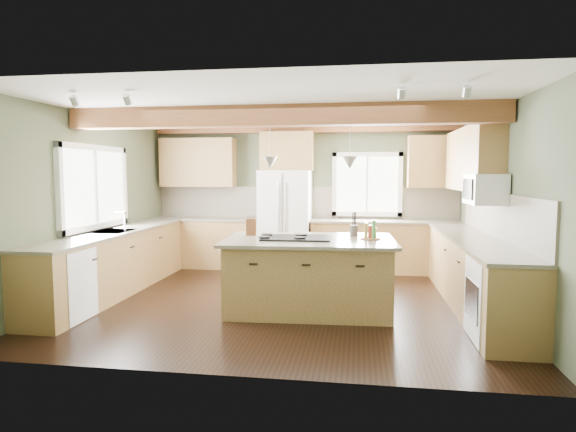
# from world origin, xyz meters

# --- Properties ---
(floor) EXTENTS (5.60, 5.60, 0.00)m
(floor) POSITION_xyz_m (0.00, 0.00, 0.00)
(floor) COLOR black
(floor) RESTS_ON ground
(ceiling) EXTENTS (5.60, 5.60, 0.00)m
(ceiling) POSITION_xyz_m (0.00, 0.00, 2.60)
(ceiling) COLOR silver
(ceiling) RESTS_ON wall_back
(wall_back) EXTENTS (5.60, 0.00, 5.60)m
(wall_back) POSITION_xyz_m (0.00, 2.50, 1.30)
(wall_back) COLOR #465139
(wall_back) RESTS_ON ground
(wall_left) EXTENTS (0.00, 5.00, 5.00)m
(wall_left) POSITION_xyz_m (-2.80, 0.00, 1.30)
(wall_left) COLOR #465139
(wall_left) RESTS_ON ground
(wall_right) EXTENTS (0.00, 5.00, 5.00)m
(wall_right) POSITION_xyz_m (2.80, 0.00, 1.30)
(wall_right) COLOR #465139
(wall_right) RESTS_ON ground
(ceiling_beam) EXTENTS (5.55, 0.26, 0.26)m
(ceiling_beam) POSITION_xyz_m (0.00, -0.36, 2.47)
(ceiling_beam) COLOR brown
(ceiling_beam) RESTS_ON ceiling
(soffit_trim) EXTENTS (5.55, 0.20, 0.10)m
(soffit_trim) POSITION_xyz_m (0.00, 2.40, 2.54)
(soffit_trim) COLOR brown
(soffit_trim) RESTS_ON ceiling
(backsplash_back) EXTENTS (5.58, 0.03, 0.58)m
(backsplash_back) POSITION_xyz_m (0.00, 2.48, 1.21)
(backsplash_back) COLOR brown
(backsplash_back) RESTS_ON wall_back
(backsplash_right) EXTENTS (0.03, 3.70, 0.58)m
(backsplash_right) POSITION_xyz_m (2.78, 0.05, 1.21)
(backsplash_right) COLOR brown
(backsplash_right) RESTS_ON wall_right
(base_cab_back_left) EXTENTS (2.02, 0.60, 0.88)m
(base_cab_back_left) POSITION_xyz_m (-1.79, 2.20, 0.44)
(base_cab_back_left) COLOR brown
(base_cab_back_left) RESTS_ON floor
(counter_back_left) EXTENTS (2.06, 0.64, 0.04)m
(counter_back_left) POSITION_xyz_m (-1.79, 2.20, 0.90)
(counter_back_left) COLOR #4F483A
(counter_back_left) RESTS_ON base_cab_back_left
(base_cab_back_right) EXTENTS (2.62, 0.60, 0.88)m
(base_cab_back_right) POSITION_xyz_m (1.49, 2.20, 0.44)
(base_cab_back_right) COLOR brown
(base_cab_back_right) RESTS_ON floor
(counter_back_right) EXTENTS (2.66, 0.64, 0.04)m
(counter_back_right) POSITION_xyz_m (1.49, 2.20, 0.90)
(counter_back_right) COLOR #4F483A
(counter_back_right) RESTS_ON base_cab_back_right
(base_cab_left) EXTENTS (0.60, 3.70, 0.88)m
(base_cab_left) POSITION_xyz_m (-2.50, 0.05, 0.44)
(base_cab_left) COLOR brown
(base_cab_left) RESTS_ON floor
(counter_left) EXTENTS (0.64, 3.74, 0.04)m
(counter_left) POSITION_xyz_m (-2.50, 0.05, 0.90)
(counter_left) COLOR #4F483A
(counter_left) RESTS_ON base_cab_left
(base_cab_right) EXTENTS (0.60, 3.70, 0.88)m
(base_cab_right) POSITION_xyz_m (2.50, 0.05, 0.44)
(base_cab_right) COLOR brown
(base_cab_right) RESTS_ON floor
(counter_right) EXTENTS (0.64, 3.74, 0.04)m
(counter_right) POSITION_xyz_m (2.50, 0.05, 0.90)
(counter_right) COLOR #4F483A
(counter_right) RESTS_ON base_cab_right
(upper_cab_back_left) EXTENTS (1.40, 0.35, 0.90)m
(upper_cab_back_left) POSITION_xyz_m (-1.99, 2.33, 1.95)
(upper_cab_back_left) COLOR brown
(upper_cab_back_left) RESTS_ON wall_back
(upper_cab_over_fridge) EXTENTS (0.96, 0.35, 0.70)m
(upper_cab_over_fridge) POSITION_xyz_m (-0.30, 2.33, 2.15)
(upper_cab_over_fridge) COLOR brown
(upper_cab_over_fridge) RESTS_ON wall_back
(upper_cab_right) EXTENTS (0.35, 2.20, 0.90)m
(upper_cab_right) POSITION_xyz_m (2.62, 0.90, 1.95)
(upper_cab_right) COLOR brown
(upper_cab_right) RESTS_ON wall_right
(upper_cab_back_corner) EXTENTS (0.90, 0.35, 0.90)m
(upper_cab_back_corner) POSITION_xyz_m (2.30, 2.33, 1.95)
(upper_cab_back_corner) COLOR brown
(upper_cab_back_corner) RESTS_ON wall_back
(window_left) EXTENTS (0.04, 1.60, 1.05)m
(window_left) POSITION_xyz_m (-2.78, 0.05, 1.55)
(window_left) COLOR white
(window_left) RESTS_ON wall_left
(window_back) EXTENTS (1.10, 0.04, 1.00)m
(window_back) POSITION_xyz_m (1.15, 2.48, 1.55)
(window_back) COLOR white
(window_back) RESTS_ON wall_back
(sink) EXTENTS (0.50, 0.65, 0.03)m
(sink) POSITION_xyz_m (-2.50, 0.05, 0.91)
(sink) COLOR #262628
(sink) RESTS_ON counter_left
(faucet) EXTENTS (0.02, 0.02, 0.28)m
(faucet) POSITION_xyz_m (-2.32, 0.05, 1.05)
(faucet) COLOR #B2B2B7
(faucet) RESTS_ON sink
(dishwasher) EXTENTS (0.60, 0.60, 0.84)m
(dishwasher) POSITION_xyz_m (-2.49, -1.25, 0.43)
(dishwasher) COLOR white
(dishwasher) RESTS_ON floor
(oven) EXTENTS (0.60, 0.72, 0.84)m
(oven) POSITION_xyz_m (2.49, -1.25, 0.43)
(oven) COLOR white
(oven) RESTS_ON floor
(microwave) EXTENTS (0.40, 0.70, 0.38)m
(microwave) POSITION_xyz_m (2.58, -0.05, 1.55)
(microwave) COLOR white
(microwave) RESTS_ON wall_right
(pendant_left) EXTENTS (0.18, 0.18, 0.16)m
(pendant_left) POSITION_xyz_m (-0.11, -0.39, 1.88)
(pendant_left) COLOR #B2B2B7
(pendant_left) RESTS_ON ceiling
(pendant_right) EXTENTS (0.18, 0.18, 0.16)m
(pendant_right) POSITION_xyz_m (0.89, -0.34, 1.88)
(pendant_right) COLOR #B2B2B7
(pendant_right) RESTS_ON ceiling
(refrigerator) EXTENTS (0.90, 0.74, 1.80)m
(refrigerator) POSITION_xyz_m (-0.30, 2.12, 0.90)
(refrigerator) COLOR white
(refrigerator) RESTS_ON floor
(island) EXTENTS (2.07, 1.32, 0.88)m
(island) POSITION_xyz_m (0.39, -0.36, 0.44)
(island) COLOR brown
(island) RESTS_ON floor
(island_top) EXTENTS (2.21, 1.46, 0.04)m
(island_top) POSITION_xyz_m (0.39, -0.36, 0.90)
(island_top) COLOR #4F483A
(island_top) RESTS_ON island
(cooktop) EXTENTS (0.90, 0.62, 0.02)m
(cooktop) POSITION_xyz_m (0.22, -0.37, 0.93)
(cooktop) COLOR black
(cooktop) RESTS_ON island_top
(knife_block) EXTENTS (0.15, 0.12, 0.22)m
(knife_block) POSITION_xyz_m (-0.42, -0.12, 1.03)
(knife_block) COLOR #5A321B
(knife_block) RESTS_ON island_top
(utensil_crock) EXTENTS (0.12, 0.12, 0.15)m
(utensil_crock) POSITION_xyz_m (0.95, -0.02, 0.99)
(utensil_crock) COLOR #37302C
(utensil_crock) RESTS_ON island_top
(bottle_tray) EXTENTS (0.32, 0.32, 0.23)m
(bottle_tray) POSITION_xyz_m (1.15, -0.31, 1.04)
(bottle_tray) COLOR brown
(bottle_tray) RESTS_ON island_top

